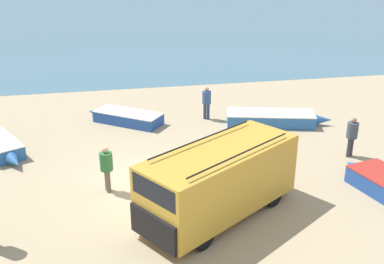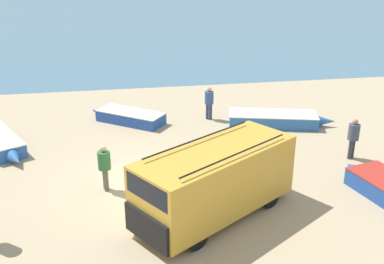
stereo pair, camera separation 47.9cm
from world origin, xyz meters
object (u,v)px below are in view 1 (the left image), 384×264
at_px(fisherman_1, 207,100).
at_px(fisherman_2, 106,165).
at_px(fishing_rowboat_1, 126,117).
at_px(fishing_rowboat_2, 274,118).
at_px(parked_van, 219,180).
at_px(fisherman_3, 352,133).

xyz_separation_m(fisherman_1, fisherman_2, (-4.98, -6.40, 0.02)).
height_order(fishing_rowboat_1, fisherman_1, fisherman_1).
xyz_separation_m(fishing_rowboat_2, fisherman_1, (-2.97, 1.40, 0.68)).
height_order(parked_van, fisherman_3, parked_van).
xyz_separation_m(fishing_rowboat_2, fisherman_2, (-7.94, -5.01, 0.69)).
height_order(fishing_rowboat_1, fisherman_3, fisherman_3).
height_order(fishing_rowboat_2, fisherman_1, fisherman_1).
distance_m(parked_van, fishing_rowboat_2, 8.60).
bearing_deg(fishing_rowboat_2, fisherman_1, 169.44).
bearing_deg(fisherman_1, parked_van, -167.11).
bearing_deg(fisherman_3, fishing_rowboat_1, 28.34).
bearing_deg(fishing_rowboat_1, fisherman_3, -176.77).
xyz_separation_m(parked_van, fisherman_2, (-3.35, 2.21, -0.23)).
distance_m(fishing_rowboat_1, fisherman_3, 10.33).
xyz_separation_m(fishing_rowboat_1, fisherman_3, (8.59, -5.70, 0.72)).
height_order(parked_van, fisherman_2, parked_van).
distance_m(parked_van, fishing_rowboat_1, 9.22).
xyz_separation_m(fishing_rowboat_2, fisherman_3, (1.69, -4.04, 0.69)).
xyz_separation_m(parked_van, fisherman_1, (1.62, 8.61, -0.25)).
relative_size(fishing_rowboat_2, fisherman_1, 3.11).
distance_m(fishing_rowboat_2, fisherman_3, 4.43).
height_order(fisherman_2, fisherman_3, fisherman_3).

